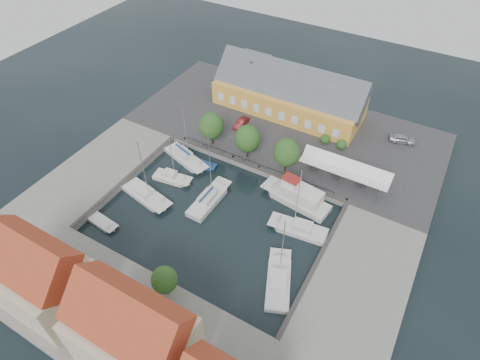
# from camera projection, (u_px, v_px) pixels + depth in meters

# --- Properties ---
(ground) EXTENTS (140.00, 140.00, 0.00)m
(ground) POSITION_uv_depth(u_px,v_px,m) (220.00, 211.00, 60.55)
(ground) COLOR black
(ground) RESTS_ON ground
(north_quay) EXTENTS (56.00, 26.00, 1.00)m
(north_quay) POSITION_uv_depth(u_px,v_px,m) (285.00, 129.00, 74.53)
(north_quay) COLOR #2D2D30
(north_quay) RESTS_ON ground
(west_quay) EXTENTS (12.00, 24.00, 1.00)m
(west_quay) POSITION_uv_depth(u_px,v_px,m) (102.00, 168.00, 66.80)
(west_quay) COLOR slate
(west_quay) RESTS_ON ground
(east_quay) EXTENTS (12.00, 24.00, 1.00)m
(east_quay) POSITION_uv_depth(u_px,v_px,m) (358.00, 283.00, 51.11)
(east_quay) COLOR slate
(east_quay) RESTS_ON ground
(south_bank) EXTENTS (56.00, 14.00, 1.00)m
(south_bank) POSITION_uv_depth(u_px,v_px,m) (126.00, 325.00, 47.11)
(south_bank) COLOR slate
(south_bank) RESTS_ON ground
(quay_edge_fittings) EXTENTS (56.00, 24.72, 0.40)m
(quay_edge_fittings) POSITION_uv_depth(u_px,v_px,m) (236.00, 187.00, 62.76)
(quay_edge_fittings) COLOR #383533
(quay_edge_fittings) RESTS_ON north_quay
(warehouse) EXTENTS (28.56, 14.00, 9.55)m
(warehouse) POSITION_uv_depth(u_px,v_px,m) (287.00, 93.00, 76.06)
(warehouse) COLOR gold
(warehouse) RESTS_ON north_quay
(tent_canopy) EXTENTS (14.00, 4.00, 2.83)m
(tent_canopy) POSITION_uv_depth(u_px,v_px,m) (346.00, 168.00, 62.03)
(tent_canopy) COLOR white
(tent_canopy) RESTS_ON north_quay
(quay_trees) EXTENTS (18.20, 4.20, 6.30)m
(quay_trees) POSITION_uv_depth(u_px,v_px,m) (248.00, 139.00, 65.34)
(quay_trees) COLOR black
(quay_trees) RESTS_ON north_quay
(car_silver) EXTENTS (4.75, 2.71, 1.52)m
(car_silver) POSITION_uv_depth(u_px,v_px,m) (402.00, 139.00, 70.36)
(car_silver) COLOR #A8AAAF
(car_silver) RESTS_ON north_quay
(car_red) EXTENTS (1.44, 3.96, 1.30)m
(car_red) POSITION_uv_depth(u_px,v_px,m) (241.00, 123.00, 73.88)
(car_red) COLOR maroon
(car_red) RESTS_ON north_quay
(center_sailboat) EXTENTS (2.88, 9.26, 12.58)m
(center_sailboat) POSITION_uv_depth(u_px,v_px,m) (209.00, 200.00, 61.67)
(center_sailboat) COLOR silver
(center_sailboat) RESTS_ON ground
(trawler) EXTENTS (11.52, 4.76, 5.00)m
(trawler) POSITION_uv_depth(u_px,v_px,m) (298.00, 198.00, 61.17)
(trawler) COLOR silver
(trawler) RESTS_ON ground
(east_boat_a) EXTENTS (8.86, 3.82, 12.13)m
(east_boat_a) POSITION_uv_depth(u_px,v_px,m) (299.00, 230.00, 57.66)
(east_boat_a) COLOR silver
(east_boat_a) RESTS_ON ground
(east_boat_c) EXTENTS (6.16, 9.57, 11.74)m
(east_boat_c) POSITION_uv_depth(u_px,v_px,m) (278.00, 282.00, 51.53)
(east_boat_c) COLOR silver
(east_boat_c) RESTS_ON ground
(west_boat_a) EXTENTS (9.69, 5.32, 12.38)m
(west_boat_a) POSITION_uv_depth(u_px,v_px,m) (186.00, 158.00, 68.85)
(west_boat_a) COLOR silver
(west_boat_a) RESTS_ON ground
(west_boat_b) EXTENTS (6.72, 3.11, 9.16)m
(west_boat_b) POSITION_uv_depth(u_px,v_px,m) (172.00, 178.00, 65.28)
(west_boat_b) COLOR silver
(west_boat_b) RESTS_ON ground
(west_boat_c) EXTENTS (9.41, 4.56, 12.17)m
(west_boat_c) POSITION_uv_depth(u_px,v_px,m) (146.00, 196.00, 62.48)
(west_boat_c) COLOR silver
(west_boat_c) RESTS_ON ground
(launch_sw) EXTENTS (5.07, 2.32, 0.98)m
(launch_sw) POSITION_uv_depth(u_px,v_px,m) (103.00, 223.00, 58.70)
(launch_sw) COLOR silver
(launch_sw) RESTS_ON ground
(launch_nw) EXTENTS (4.57, 2.22, 0.88)m
(launch_nw) POSITION_uv_depth(u_px,v_px,m) (203.00, 165.00, 67.82)
(launch_nw) COLOR navy
(launch_nw) RESTS_ON ground
(townhouses) EXTENTS (36.30, 8.50, 12.00)m
(townhouses) POSITION_uv_depth(u_px,v_px,m) (116.00, 327.00, 41.33)
(townhouses) COLOR beige
(townhouses) RESTS_ON south_bank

